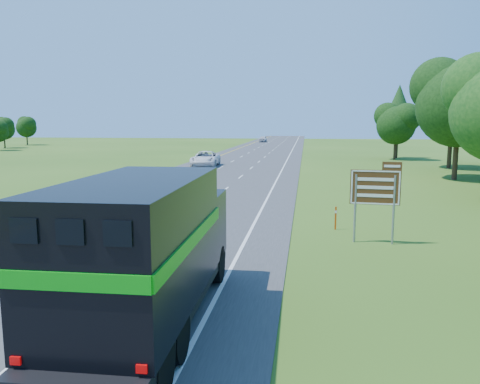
{
  "coord_description": "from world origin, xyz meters",
  "views": [
    {
      "loc": [
        8.13,
        -7.22,
        5.33
      ],
      "look_at": [
        4.77,
        16.58,
        1.74
      ],
      "focal_mm": 35.0,
      "sensor_mm": 36.0,
      "label": 1
    }
  ],
  "objects_px": {
    "horse_truck": "(147,248)",
    "exit_sign": "(376,191)",
    "white_suv": "(205,159)",
    "far_car": "(263,139)"
  },
  "relations": [
    {
      "from": "horse_truck",
      "to": "far_car",
      "type": "distance_m",
      "value": 116.29
    },
    {
      "from": "horse_truck",
      "to": "far_car",
      "type": "height_order",
      "value": "horse_truck"
    },
    {
      "from": "horse_truck",
      "to": "far_car",
      "type": "bearing_deg",
      "value": 92.74
    },
    {
      "from": "horse_truck",
      "to": "far_car",
      "type": "relative_size",
      "value": 1.87
    },
    {
      "from": "horse_truck",
      "to": "far_car",
      "type": "xyz_separation_m",
      "value": [
        -7.67,
        116.03,
        -1.3
      ]
    },
    {
      "from": "horse_truck",
      "to": "white_suv",
      "type": "relative_size",
      "value": 1.38
    },
    {
      "from": "horse_truck",
      "to": "exit_sign",
      "type": "height_order",
      "value": "horse_truck"
    },
    {
      "from": "horse_truck",
      "to": "white_suv",
      "type": "distance_m",
      "value": 45.29
    },
    {
      "from": "horse_truck",
      "to": "exit_sign",
      "type": "distance_m",
      "value": 12.03
    },
    {
      "from": "exit_sign",
      "to": "white_suv",
      "type": "bearing_deg",
      "value": 118.84
    }
  ]
}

